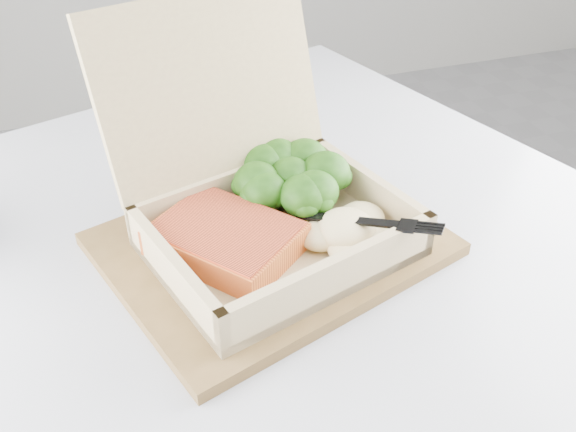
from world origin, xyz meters
name	(u,v)px	position (x,y,z in m)	size (l,w,h in m)	color
cafe_table	(257,385)	(-0.10, 0.14, 0.54)	(1.02, 1.02, 0.73)	black
serving_tray	(271,244)	(-0.08, 0.16, 0.74)	(0.31, 0.25, 0.01)	brown
takeout_container	(256,185)	(-0.09, 0.18, 0.80)	(0.29, 0.29, 0.21)	tan
salmon_fillet	(226,239)	(-0.13, 0.14, 0.77)	(0.10, 0.13, 0.03)	orange
broccoli_pile	(291,183)	(-0.04, 0.20, 0.78)	(0.12, 0.12, 0.04)	#2E6D18
mashed_potatoes	(346,229)	(-0.02, 0.12, 0.77)	(0.09, 0.08, 0.03)	beige
plastic_fork	(329,215)	(-0.03, 0.13, 0.78)	(0.12, 0.11, 0.02)	black
receipt	(181,167)	(-0.13, 0.34, 0.73)	(0.07, 0.13, 0.00)	white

